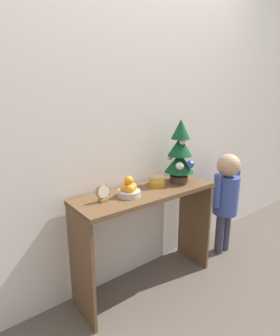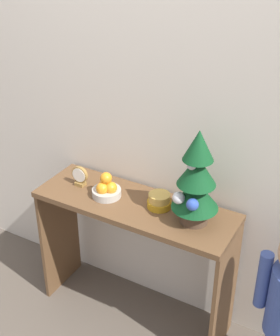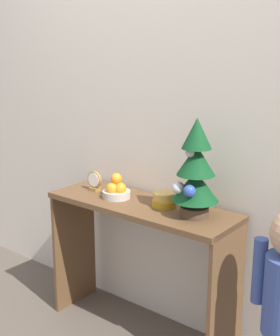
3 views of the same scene
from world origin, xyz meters
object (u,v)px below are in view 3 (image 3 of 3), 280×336
at_px(desk_clock, 95,181).
at_px(mini_tree, 196,171).
at_px(fruit_bowl, 116,190).
at_px(singing_bowl, 164,200).

bearing_deg(desk_clock, mini_tree, -0.10).
distance_m(fruit_bowl, desk_clock, 0.18).
relative_size(mini_tree, desk_clock, 4.21).
distance_m(singing_bowl, desk_clock, 0.47).
xyz_separation_m(mini_tree, fruit_bowl, (-0.48, -0.02, -0.18)).
height_order(fruit_bowl, desk_clock, fruit_bowl).
bearing_deg(desk_clock, singing_bowl, 3.13).
bearing_deg(singing_bowl, mini_tree, -7.64).
height_order(fruit_bowl, singing_bowl, fruit_bowl).
height_order(mini_tree, desk_clock, mini_tree).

